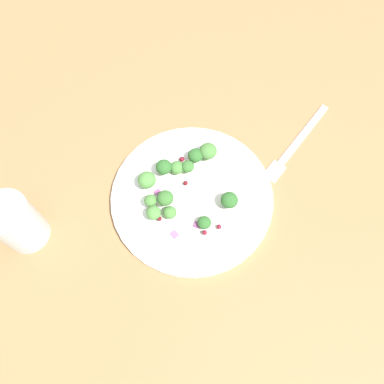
% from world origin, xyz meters
% --- Properties ---
extents(ground_plane, '(1.80, 1.80, 0.02)m').
position_xyz_m(ground_plane, '(0.00, 0.00, -0.01)').
color(ground_plane, olive).
extents(plate, '(0.26, 0.26, 0.02)m').
position_xyz_m(plate, '(-0.02, -0.01, 0.01)').
color(plate, white).
rests_on(plate, ground_plane).
extents(dressing_pool, '(0.15, 0.15, 0.00)m').
position_xyz_m(dressing_pool, '(-0.02, -0.01, 0.01)').
color(dressing_pool, white).
rests_on(dressing_pool, plate).
extents(broccoli_floret_0, '(0.03, 0.03, 0.03)m').
position_xyz_m(broccoli_floret_0, '(-0.06, -0.03, 0.03)').
color(broccoli_floret_0, '#ADD18E').
rests_on(broccoli_floret_0, plate).
extents(broccoli_floret_1, '(0.03, 0.03, 0.03)m').
position_xyz_m(broccoli_floret_1, '(-0.09, 0.01, 0.03)').
color(broccoli_floret_1, '#ADD18E').
rests_on(broccoli_floret_1, plate).
extents(broccoli_floret_2, '(0.02, 0.02, 0.02)m').
position_xyz_m(broccoli_floret_2, '(-0.05, -0.05, 0.03)').
color(broccoli_floret_2, '#9EC684').
rests_on(broccoli_floret_2, plate).
extents(broccoli_floret_3, '(0.02, 0.02, 0.02)m').
position_xyz_m(broccoli_floret_3, '(-0.02, 0.03, 0.03)').
color(broccoli_floret_3, '#9EC684').
rests_on(broccoli_floret_3, plate).
extents(broccoli_floret_4, '(0.03, 0.03, 0.03)m').
position_xyz_m(broccoli_floret_4, '(0.04, -0.03, 0.03)').
color(broccoli_floret_4, '#9EC684').
rests_on(broccoli_floret_4, plate).
extents(broccoli_floret_5, '(0.02, 0.02, 0.02)m').
position_xyz_m(broccoli_floret_5, '(0.00, -0.06, 0.02)').
color(broccoli_floret_5, '#9EC684').
rests_on(broccoli_floret_5, plate).
extents(broccoli_floret_6, '(0.02, 0.02, 0.02)m').
position_xyz_m(broccoli_floret_6, '(-0.08, -0.03, 0.03)').
color(broccoli_floret_6, '#ADD18E').
rests_on(broccoli_floret_6, plate).
extents(broccoli_floret_7, '(0.02, 0.02, 0.02)m').
position_xyz_m(broccoli_floret_7, '(-0.08, -0.05, 0.03)').
color(broccoli_floret_7, '#9EC684').
rests_on(broccoli_floret_7, plate).
extents(broccoli_floret_8, '(0.03, 0.03, 0.03)m').
position_xyz_m(broccoli_floret_8, '(-0.06, 0.03, 0.03)').
color(broccoli_floret_8, '#9EC684').
rests_on(broccoli_floret_8, plate).
extents(broccoli_floret_9, '(0.03, 0.03, 0.03)m').
position_xyz_m(broccoli_floret_9, '(0.01, 0.06, 0.03)').
color(broccoli_floret_9, '#8EB77A').
rests_on(broccoli_floret_9, plate).
extents(broccoli_floret_10, '(0.02, 0.02, 0.03)m').
position_xyz_m(broccoli_floret_10, '(-0.01, 0.05, 0.03)').
color(broccoli_floret_10, '#ADD18E').
rests_on(broccoli_floret_10, plate).
extents(broccoli_floret_11, '(0.02, 0.02, 0.02)m').
position_xyz_m(broccoli_floret_11, '(-0.04, 0.03, 0.03)').
color(broccoli_floret_11, '#ADD18E').
rests_on(broccoli_floret_11, plate).
extents(cranberry_0, '(0.01, 0.01, 0.01)m').
position_xyz_m(cranberry_0, '(0.00, -0.06, 0.02)').
color(cranberry_0, '#4C0A14').
rests_on(cranberry_0, plate).
extents(cranberry_1, '(0.01, 0.01, 0.01)m').
position_xyz_m(cranberry_1, '(-0.03, 0.01, 0.02)').
color(cranberry_1, maroon).
rests_on(cranberry_1, plate).
extents(cranberry_2, '(0.01, 0.01, 0.01)m').
position_xyz_m(cranberry_2, '(-0.03, 0.05, 0.02)').
color(cranberry_2, maroon).
rests_on(cranberry_2, plate).
extents(cranberry_3, '(0.01, 0.01, 0.01)m').
position_xyz_m(cranberry_3, '(0.02, -0.07, 0.02)').
color(cranberry_3, maroon).
rests_on(cranberry_3, plate).
extents(cranberry_4, '(0.01, 0.01, 0.01)m').
position_xyz_m(cranberry_4, '(-0.07, -0.06, 0.02)').
color(cranberry_4, maroon).
rests_on(cranberry_4, plate).
extents(cranberry_5, '(0.01, 0.01, 0.01)m').
position_xyz_m(cranberry_5, '(-0.00, -0.08, 0.02)').
color(cranberry_5, maroon).
rests_on(cranberry_5, plate).
extents(cranberry_6, '(0.01, 0.01, 0.01)m').
position_xyz_m(cranberry_6, '(-0.04, 0.03, 0.02)').
color(cranberry_6, '#4C0A14').
rests_on(cranberry_6, plate).
extents(onion_bit_0, '(0.01, 0.01, 0.00)m').
position_xyz_m(onion_bit_0, '(-0.05, -0.08, 0.02)').
color(onion_bit_0, '#A35B93').
rests_on(onion_bit_0, plate).
extents(onion_bit_1, '(0.01, 0.01, 0.00)m').
position_xyz_m(onion_bit_1, '(-0.01, -0.06, 0.02)').
color(onion_bit_1, '#843D75').
rests_on(onion_bit_1, plate).
extents(onion_bit_2, '(0.01, 0.01, 0.01)m').
position_xyz_m(onion_bit_2, '(-0.07, -0.01, 0.02)').
color(onion_bit_2, '#934C84').
rests_on(onion_bit_2, plate).
extents(fork, '(0.13, 0.15, 0.01)m').
position_xyz_m(fork, '(0.16, 0.08, 0.00)').
color(fork, silver).
rests_on(fork, ground_plane).
extents(water_glass, '(0.07, 0.07, 0.10)m').
position_xyz_m(water_glass, '(-0.27, -0.07, 0.05)').
color(water_glass, silver).
rests_on(water_glass, ground_plane).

